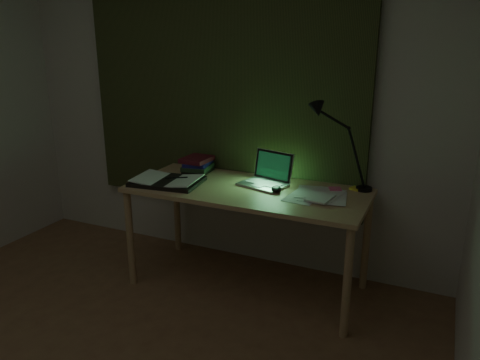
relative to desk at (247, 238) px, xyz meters
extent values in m
cube|color=beige|center=(-0.39, 0.43, 0.89)|extent=(3.50, 0.00, 2.50)
cube|color=#2D351A|center=(-0.39, 0.39, 1.09)|extent=(2.20, 0.06, 2.00)
ellipsoid|color=black|center=(0.20, 0.01, 0.38)|extent=(0.09, 0.12, 0.04)
cube|color=yellow|center=(0.67, 0.27, 0.37)|extent=(0.09, 0.09, 0.01)
cube|color=pink|center=(0.54, 0.19, 0.37)|extent=(0.10, 0.10, 0.02)
camera|label=1|loc=(1.18, -2.72, 1.34)|focal=35.00mm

